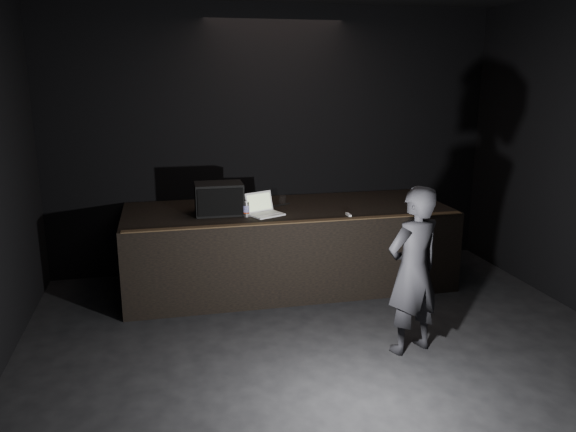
{
  "coord_description": "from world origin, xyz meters",
  "views": [
    {
      "loc": [
        -1.5,
        -3.9,
        2.61
      ],
      "look_at": [
        -0.09,
        2.3,
        1.01
      ],
      "focal_mm": 35.0,
      "sensor_mm": 36.0,
      "label": 1
    }
  ],
  "objects_px": {
    "stage_monitor": "(219,199)",
    "beer_can": "(246,209)",
    "person": "(413,271)",
    "laptop": "(263,209)",
    "stage_riser": "(288,246)"
  },
  "relations": [
    {
      "from": "person",
      "to": "stage_riser",
      "type": "bearing_deg",
      "value": -86.63
    },
    {
      "from": "stage_riser",
      "to": "stage_monitor",
      "type": "xyz_separation_m",
      "value": [
        -0.86,
        -0.13,
        0.69
      ]
    },
    {
      "from": "stage_monitor",
      "to": "laptop",
      "type": "relative_size",
      "value": 1.21
    },
    {
      "from": "stage_monitor",
      "to": "laptop",
      "type": "bearing_deg",
      "value": -13.46
    },
    {
      "from": "stage_monitor",
      "to": "beer_can",
      "type": "bearing_deg",
      "value": -33.97
    },
    {
      "from": "stage_monitor",
      "to": "person",
      "type": "distance_m",
      "value": 2.51
    },
    {
      "from": "stage_monitor",
      "to": "person",
      "type": "height_order",
      "value": "person"
    },
    {
      "from": "stage_riser",
      "to": "laptop",
      "type": "height_order",
      "value": "laptop"
    },
    {
      "from": "stage_riser",
      "to": "beer_can",
      "type": "xyz_separation_m",
      "value": [
        -0.57,
        -0.33,
        0.59
      ]
    },
    {
      "from": "person",
      "to": "laptop",
      "type": "bearing_deg",
      "value": -74.9
    },
    {
      "from": "stage_riser",
      "to": "laptop",
      "type": "bearing_deg",
      "value": -143.35
    },
    {
      "from": "laptop",
      "to": "person",
      "type": "bearing_deg",
      "value": -82.01
    },
    {
      "from": "stage_monitor",
      "to": "beer_can",
      "type": "height_order",
      "value": "stage_monitor"
    },
    {
      "from": "stage_monitor",
      "to": "person",
      "type": "relative_size",
      "value": 0.35
    },
    {
      "from": "beer_can",
      "to": "person",
      "type": "distance_m",
      "value": 2.16
    }
  ]
}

